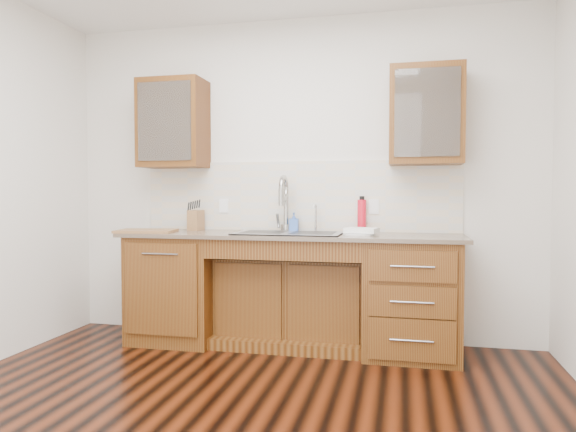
% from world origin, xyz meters
% --- Properties ---
extents(wall_back, '(4.00, 0.10, 2.70)m').
position_xyz_m(wall_back, '(0.00, 1.80, 1.35)').
color(wall_back, silver).
rests_on(wall_back, ground).
extents(base_cabinet_left, '(0.70, 0.62, 0.88)m').
position_xyz_m(base_cabinet_left, '(-0.95, 1.44, 0.44)').
color(base_cabinet_left, '#593014').
rests_on(base_cabinet_left, ground).
extents(base_cabinet_center, '(1.20, 0.44, 0.70)m').
position_xyz_m(base_cabinet_center, '(0.00, 1.53, 0.35)').
color(base_cabinet_center, '#593014').
rests_on(base_cabinet_center, ground).
extents(base_cabinet_right, '(0.70, 0.62, 0.88)m').
position_xyz_m(base_cabinet_right, '(0.95, 1.44, 0.44)').
color(base_cabinet_right, '#593014').
rests_on(base_cabinet_right, ground).
extents(countertop, '(2.70, 0.65, 0.03)m').
position_xyz_m(countertop, '(0.00, 1.43, 0.90)').
color(countertop, '#84705B').
rests_on(countertop, base_cabinet_left).
extents(backsplash, '(2.70, 0.02, 0.59)m').
position_xyz_m(backsplash, '(0.00, 1.74, 1.21)').
color(backsplash, beige).
rests_on(backsplash, wall_back).
extents(sink, '(0.84, 0.46, 0.19)m').
position_xyz_m(sink, '(0.00, 1.41, 0.83)').
color(sink, '#9E9EA5').
rests_on(sink, countertop).
extents(faucet, '(0.04, 0.04, 0.40)m').
position_xyz_m(faucet, '(-0.07, 1.64, 1.11)').
color(faucet, '#999993').
rests_on(faucet, countertop).
extents(filter_tap, '(0.02, 0.02, 0.24)m').
position_xyz_m(filter_tap, '(0.18, 1.65, 1.03)').
color(filter_tap, '#999993').
rests_on(filter_tap, countertop).
extents(upper_cabinet_left, '(0.55, 0.34, 0.75)m').
position_xyz_m(upper_cabinet_left, '(-1.05, 1.58, 1.83)').
color(upper_cabinet_left, '#593014').
rests_on(upper_cabinet_left, wall_back).
extents(upper_cabinet_right, '(0.55, 0.34, 0.75)m').
position_xyz_m(upper_cabinet_right, '(1.05, 1.58, 1.83)').
color(upper_cabinet_right, '#593014').
rests_on(upper_cabinet_right, wall_back).
extents(outlet_left, '(0.08, 0.01, 0.12)m').
position_xyz_m(outlet_left, '(-0.65, 1.73, 1.12)').
color(outlet_left, white).
rests_on(outlet_left, backsplash).
extents(outlet_right, '(0.08, 0.01, 0.12)m').
position_xyz_m(outlet_right, '(0.65, 1.73, 1.12)').
color(outlet_right, white).
rests_on(outlet_right, backsplash).
extents(soap_bottle, '(0.08, 0.08, 0.16)m').
position_xyz_m(soap_bottle, '(-0.00, 1.64, 0.99)').
color(soap_bottle, '#3E68C3').
rests_on(soap_bottle, countertop).
extents(water_bottle, '(0.08, 0.08, 0.27)m').
position_xyz_m(water_bottle, '(0.56, 1.68, 1.04)').
color(water_bottle, red).
rests_on(water_bottle, countertop).
extents(plate, '(0.29, 0.29, 0.01)m').
position_xyz_m(plate, '(0.55, 1.39, 0.92)').
color(plate, silver).
rests_on(plate, countertop).
extents(dish_towel, '(0.27, 0.22, 0.04)m').
position_xyz_m(dish_towel, '(0.57, 1.42, 0.94)').
color(dish_towel, beige).
rests_on(dish_towel, plate).
extents(knife_block, '(0.10, 0.16, 0.17)m').
position_xyz_m(knife_block, '(-0.87, 1.62, 1.00)').
color(knife_block, olive).
rests_on(knife_block, countertop).
extents(cutting_board, '(0.50, 0.39, 0.02)m').
position_xyz_m(cutting_board, '(-1.17, 1.31, 0.92)').
color(cutting_board, olive).
rests_on(cutting_board, countertop).
extents(cup_left_a, '(0.15, 0.15, 0.11)m').
position_xyz_m(cup_left_a, '(-1.19, 1.58, 1.78)').
color(cup_left_a, white).
rests_on(cup_left_a, upper_cabinet_left).
extents(cup_left_b, '(0.11, 0.11, 0.09)m').
position_xyz_m(cup_left_b, '(-0.94, 1.58, 1.77)').
color(cup_left_b, silver).
rests_on(cup_left_b, upper_cabinet_left).
extents(cup_right_a, '(0.15, 0.15, 0.11)m').
position_xyz_m(cup_right_a, '(1.00, 1.58, 1.78)').
color(cup_right_a, white).
rests_on(cup_right_a, upper_cabinet_right).
extents(cup_right_b, '(0.10, 0.10, 0.09)m').
position_xyz_m(cup_right_b, '(1.17, 1.58, 1.77)').
color(cup_right_b, white).
rests_on(cup_right_b, upper_cabinet_right).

